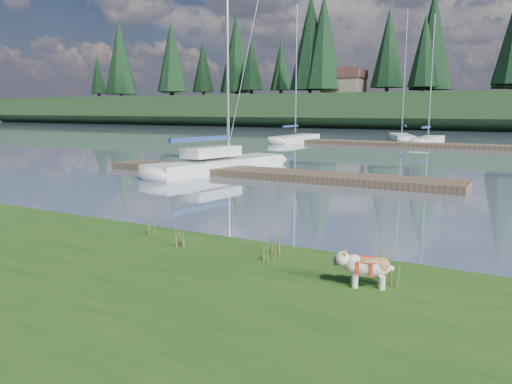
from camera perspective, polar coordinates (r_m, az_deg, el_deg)
The scene contains 21 objects.
ground at distance 40.20m, azimuth 20.74°, elevation 4.76°, with size 200.00×200.00×0.00m, color slate.
ridge at distance 82.88m, azimuth 25.34°, elevation 8.31°, with size 200.00×20.00×5.00m, color #1A3118.
bulldog at distance 7.36m, azimuth 12.54°, elevation -8.19°, with size 0.84×0.51×0.49m.
sailboat_main at distance 23.70m, azimuth -3.26°, elevation 3.53°, with size 3.27×8.94×12.63m.
dock_near at distance 21.28m, azimuth 1.28°, elevation 2.13°, with size 16.00×2.00×0.30m, color #4C3D2C.
dock_far at distance 39.95m, azimuth 23.59°, elevation 4.78°, with size 26.00×2.20×0.30m, color #4C3D2C.
sailboat_bg_0 at distance 45.30m, azimuth 4.90°, elevation 6.21°, with size 1.74×8.17×11.79m.
sailboat_bg_1 at distance 48.69m, azimuth 16.19°, elevation 6.10°, with size 4.18×7.86×11.68m.
sailboat_bg_2 at distance 45.05m, azimuth 19.24°, elevation 5.71°, with size 1.80×7.03×10.57m.
weed_0 at distance 9.32m, azimuth -8.78°, elevation -4.95°, with size 0.17×0.14×0.50m.
weed_1 at distance 8.77m, azimuth 2.17°, elevation -5.64°, with size 0.17×0.14×0.55m.
weed_2 at distance 7.82m, azimuth 14.23°, elevation -7.17°, with size 0.17×0.14×0.74m.
weed_3 at distance 10.37m, azimuth -11.90°, elevation -3.62°, with size 0.17×0.14×0.48m.
weed_4 at distance 8.42m, azimuth 1.38°, elevation -6.72°, with size 0.17×0.14×0.39m.
weed_5 at distance 7.50m, azimuth 15.57°, elevation -8.40°, with size 0.17×0.14×0.61m.
mud_lip at distance 10.35m, azimuth -6.62°, elevation -6.25°, with size 60.00×0.50×0.14m, color #33281C.
conifer_0 at distance 98.37m, azimuth -9.61°, elevation 15.03°, with size 5.72×5.72×14.15m.
conifer_1 at distance 93.17m, azimuth -0.52°, elevation 14.64°, with size 4.40×4.40×11.30m.
conifer_2 at distance 84.25m, azimuth 7.71°, elevation 16.65°, with size 6.60×6.60×16.05m.
conifer_3 at distance 83.67m, azimuth 18.68°, elevation 15.06°, with size 4.84×4.84×12.25m.
house_0 at distance 84.52m, azimuth 10.06°, elevation 12.33°, with size 6.30×5.30×4.65m.
Camera 1 is at (5.85, -9.67, 2.86)m, focal length 35.00 mm.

